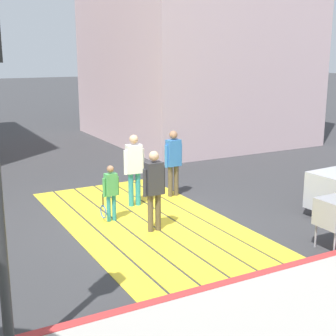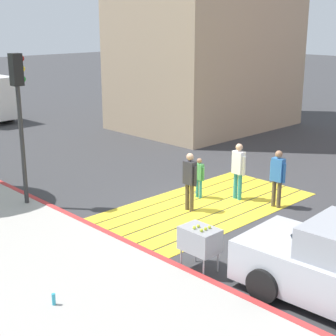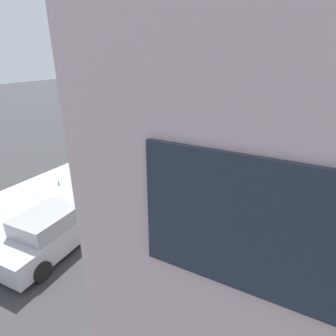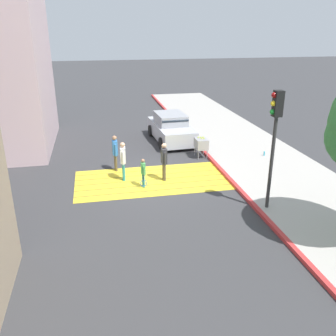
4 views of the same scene
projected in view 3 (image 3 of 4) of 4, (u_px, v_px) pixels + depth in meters
ground_plane at (170, 199)px, 13.98m from camera, size 120.00×120.00×0.00m
crosswalk_stripes at (170, 199)px, 13.97m from camera, size 6.40×3.25×0.01m
sidewalk_west at (86, 176)px, 16.44m from camera, size 4.80×40.00×0.12m
curb_painted at (118, 184)px, 15.39m from camera, size 0.16×40.00×0.13m
car_parked_near_curb at (51, 232)px, 10.19m from camera, size 2.17×4.40×1.57m
van_down_street at (264, 114)px, 26.89m from camera, size 2.55×5.30×2.35m
traffic_light_corner at (146, 118)px, 17.24m from camera, size 0.39×0.28×4.24m
street_tree at (144, 100)px, 19.94m from camera, size 3.20×3.20×5.32m
tennis_ball_cart at (90, 193)px, 13.01m from camera, size 0.56×0.80×1.02m
water_bottle at (59, 183)px, 15.17m from camera, size 0.07×0.07×0.22m
pedestrian_adult_lead at (184, 201)px, 11.84m from camera, size 0.23×0.48×1.65m
pedestrian_adult_trailing at (190, 188)px, 12.90m from camera, size 0.24×0.49×1.68m
pedestrian_adult_side at (162, 179)px, 13.93m from camera, size 0.21×0.48×1.64m
pedestrian_child_with_racket at (184, 184)px, 14.05m from camera, size 0.28×0.38×1.21m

